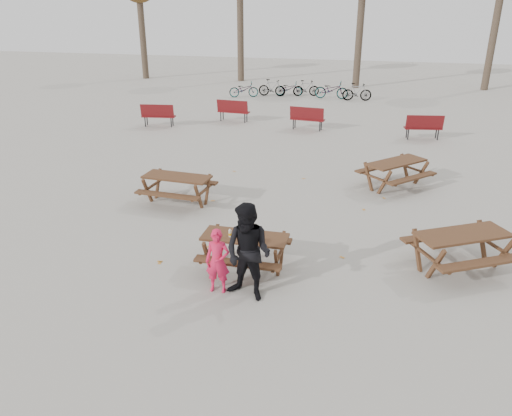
% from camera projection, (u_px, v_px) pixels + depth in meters
% --- Properties ---
extents(ground, '(80.00, 80.00, 0.00)m').
position_uv_depth(ground, '(245.00, 268.00, 10.77)').
color(ground, gray).
rests_on(ground, ground).
extents(main_picnic_table, '(1.80, 1.45, 0.78)m').
position_uv_depth(main_picnic_table, '(245.00, 244.00, 10.54)').
color(main_picnic_table, '#3B2115').
rests_on(main_picnic_table, ground).
extents(food_tray, '(0.18, 0.11, 0.03)m').
position_uv_depth(food_tray, '(245.00, 237.00, 10.38)').
color(food_tray, white).
rests_on(food_tray, main_picnic_table).
extents(bread_roll, '(0.14, 0.06, 0.05)m').
position_uv_depth(bread_roll, '(245.00, 235.00, 10.36)').
color(bread_roll, tan).
rests_on(bread_roll, food_tray).
extents(soda_bottle, '(0.07, 0.07, 0.17)m').
position_uv_depth(soda_bottle, '(230.00, 233.00, 10.40)').
color(soda_bottle, silver).
rests_on(soda_bottle, main_picnic_table).
extents(child, '(0.51, 0.35, 1.32)m').
position_uv_depth(child, '(218.00, 261.00, 9.69)').
color(child, '#DC1B46').
rests_on(child, ground).
extents(adult, '(1.10, 0.95, 1.94)m').
position_uv_depth(adult, '(248.00, 253.00, 9.36)').
color(adult, black).
rests_on(adult, ground).
extents(picnic_table_east, '(2.50, 2.35, 0.85)m').
position_uv_depth(picnic_table_east, '(460.00, 251.00, 10.58)').
color(picnic_table_east, '#3B2115').
rests_on(picnic_table_east, ground).
extents(picnic_table_north, '(1.98, 1.65, 0.81)m').
position_uv_depth(picnic_table_north, '(178.00, 190.00, 14.04)').
color(picnic_table_north, '#3B2115').
rests_on(picnic_table_north, ground).
extents(picnic_table_far, '(2.45, 2.47, 0.83)m').
position_uv_depth(picnic_table_far, '(395.00, 174.00, 15.22)').
color(picnic_table_far, '#3B2115').
rests_on(picnic_table_far, ground).
extents(park_bench_row, '(13.08, 2.38, 1.03)m').
position_uv_depth(park_bench_row, '(277.00, 117.00, 22.05)').
color(park_bench_row, maroon).
rests_on(park_bench_row, ground).
extents(bicycle_row, '(8.23, 2.17, 1.00)m').
position_uv_depth(bicycle_row, '(301.00, 89.00, 29.03)').
color(bicycle_row, black).
rests_on(bicycle_row, ground).
extents(fallen_leaves, '(11.00, 11.00, 0.01)m').
position_uv_depth(fallen_leaves, '(288.00, 223.00, 12.90)').
color(fallen_leaves, '#C37E2F').
rests_on(fallen_leaves, ground).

